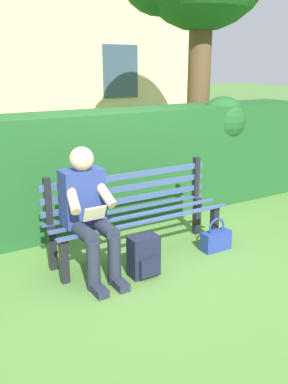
{
  "coord_description": "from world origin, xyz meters",
  "views": [
    {
      "loc": [
        2.0,
        3.42,
        1.87
      ],
      "look_at": [
        0.0,
        0.1,
        0.7
      ],
      "focal_mm": 39.68,
      "sensor_mm": 36.0,
      "label": 1
    }
  ],
  "objects_px": {
    "park_bench": "(135,211)",
    "backpack": "(144,256)",
    "person_seated": "(88,210)",
    "handbag": "(216,240)"
  },
  "relations": [
    {
      "from": "park_bench",
      "to": "backpack",
      "type": "distance_m",
      "value": 0.58
    },
    {
      "from": "person_seated",
      "to": "backpack",
      "type": "bearing_deg",
      "value": 143.31
    },
    {
      "from": "person_seated",
      "to": "park_bench",
      "type": "bearing_deg",
      "value": -163.06
    },
    {
      "from": "person_seated",
      "to": "handbag",
      "type": "relative_size",
      "value": 3.34
    },
    {
      "from": "park_bench",
      "to": "backpack",
      "type": "height_order",
      "value": "park_bench"
    },
    {
      "from": "handbag",
      "to": "park_bench",
      "type": "bearing_deg",
      "value": -27.07
    },
    {
      "from": "person_seated",
      "to": "backpack",
      "type": "xyz_separation_m",
      "value": [
        -0.4,
        0.3,
        -0.44
      ]
    },
    {
      "from": "person_seated",
      "to": "backpack",
      "type": "distance_m",
      "value": 0.66
    },
    {
      "from": "park_bench",
      "to": "backpack",
      "type": "xyz_separation_m",
      "value": [
        0.18,
        0.48,
        -0.27
      ]
    },
    {
      "from": "backpack",
      "to": "park_bench",
      "type": "bearing_deg",
      "value": -110.93
    }
  ]
}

